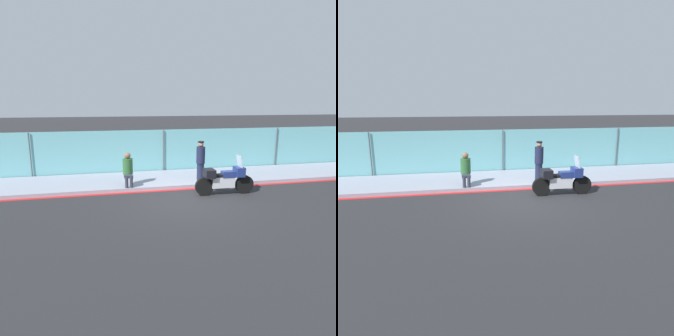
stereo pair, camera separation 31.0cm
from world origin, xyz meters
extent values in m
plane|color=#262628|center=(0.00, 0.00, 0.00)|extent=(120.00, 120.00, 0.00)
cube|color=#8E93A3|center=(0.00, 2.76, 0.07)|extent=(43.65, 2.76, 0.14)
cube|color=red|center=(0.00, 1.29, 0.00)|extent=(43.65, 0.18, 0.01)
cube|color=#6BB2B7|center=(0.00, 4.23, 1.03)|extent=(41.47, 0.08, 2.07)
cylinder|color=#4C4C51|center=(-5.87, 4.13, 1.03)|extent=(0.05, 0.05, 2.07)
cylinder|color=#4C4C51|center=(0.00, 4.13, 1.03)|extent=(0.05, 0.05, 2.07)
cylinder|color=#4C4C51|center=(5.87, 4.13, 1.03)|extent=(0.05, 0.05, 2.07)
cylinder|color=black|center=(2.32, 0.36, 0.34)|extent=(0.69, 0.16, 0.69)
cylinder|color=black|center=(0.78, 0.40, 0.34)|extent=(0.69, 0.16, 0.69)
cube|color=silver|center=(1.47, 0.38, 0.47)|extent=(0.86, 0.30, 0.40)
cube|color=navy|center=(1.69, 0.37, 0.76)|extent=(0.53, 0.32, 0.22)
cube|color=black|center=(1.38, 0.38, 0.72)|extent=(0.61, 0.30, 0.10)
cube|color=navy|center=(2.09, 0.36, 0.84)|extent=(0.33, 0.48, 0.34)
cube|color=silver|center=(2.09, 0.36, 1.22)|extent=(0.12, 0.42, 0.42)
cube|color=black|center=(0.95, 0.39, 0.82)|extent=(0.37, 0.51, 0.30)
cylinder|color=#191E38|center=(1.17, 2.09, 0.49)|extent=(0.29, 0.29, 0.70)
cylinder|color=#191E38|center=(1.17, 2.09, 1.19)|extent=(0.36, 0.36, 0.70)
sphere|color=#A37556|center=(1.17, 2.09, 1.65)|extent=(0.22, 0.22, 0.22)
cylinder|color=black|center=(1.17, 2.09, 1.74)|extent=(0.26, 0.26, 0.05)
cylinder|color=#2D3342|center=(-1.95, 1.49, 0.35)|extent=(0.13, 0.13, 0.41)
cylinder|color=#2D3342|center=(-1.78, 1.49, 0.35)|extent=(0.13, 0.13, 0.41)
cube|color=#2D3342|center=(-1.87, 1.70, 0.56)|extent=(0.33, 0.41, 0.10)
cylinder|color=#2D6033|center=(-1.87, 1.90, 0.90)|extent=(0.39, 0.39, 0.59)
sphere|color=brown|center=(-1.87, 1.90, 1.31)|extent=(0.24, 0.24, 0.24)
camera|label=1|loc=(-2.70, -9.56, 3.36)|focal=32.00mm
camera|label=2|loc=(-2.40, -9.62, 3.36)|focal=32.00mm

